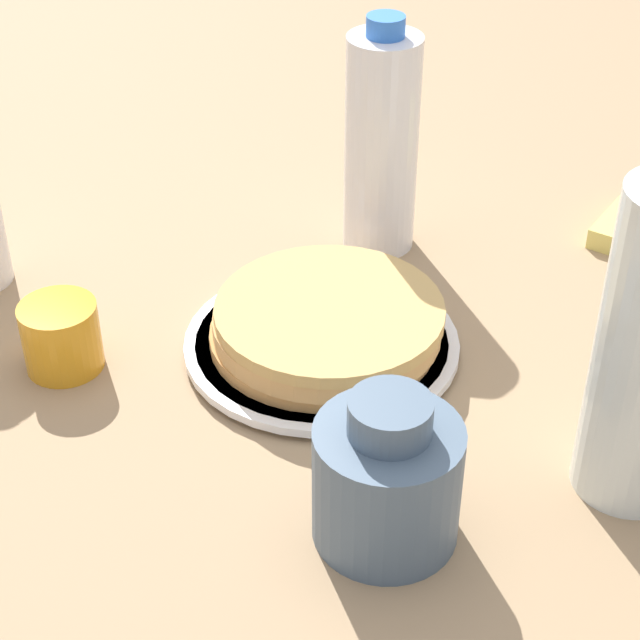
{
  "coord_description": "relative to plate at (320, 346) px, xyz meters",
  "views": [
    {
      "loc": [
        0.46,
        -0.55,
        0.53
      ],
      "look_at": [
        0.03,
        -0.0,
        0.03
      ],
      "focal_mm": 60.0,
      "sensor_mm": 36.0,
      "label": 1
    }
  ],
  "objects": [
    {
      "name": "ground_plane",
      "position": [
        -0.03,
        0.0,
        -0.01
      ],
      "size": [
        4.0,
        4.0,
        0.0
      ],
      "primitive_type": "plane",
      "color": "#9E7F5B"
    },
    {
      "name": "plate",
      "position": [
        0.0,
        0.0,
        0.0
      ],
      "size": [
        0.23,
        0.23,
        0.01
      ],
      "color": "white",
      "rests_on": "ground_plane"
    },
    {
      "name": "pancake_stack",
      "position": [
        0.01,
        0.0,
        0.02
      ],
      "size": [
        0.19,
        0.19,
        0.04
      ],
      "color": "#C68948",
      "rests_on": "plate"
    },
    {
      "name": "juice_glass",
      "position": [
        -0.15,
        -0.14,
        0.02
      ],
      "size": [
        0.06,
        0.06,
        0.06
      ],
      "color": "orange",
      "rests_on": "ground_plane"
    },
    {
      "name": "cream_jug",
      "position": [
        0.16,
        -0.13,
        0.04
      ],
      "size": [
        0.1,
        0.1,
        0.11
      ],
      "color": "#4C6075",
      "rests_on": "ground_plane"
    },
    {
      "name": "water_bottle_mid",
      "position": [
        -0.06,
        0.17,
        0.1
      ],
      "size": [
        0.07,
        0.07,
        0.22
      ],
      "color": "white",
      "rests_on": "ground_plane"
    }
  ]
}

